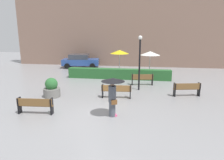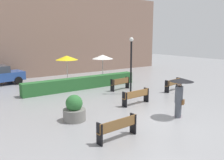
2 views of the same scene
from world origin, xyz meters
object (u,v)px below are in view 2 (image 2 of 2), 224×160
bench_mid_center (136,96)px  bench_far_right (173,84)px  pedestrian_with_umbrella (180,91)px  planter_pot (74,110)px  bench_back_row (120,83)px  patio_umbrella_yellow (67,58)px  lamp_post (131,60)px  bench_near_left (118,127)px  patio_umbrella_white (103,57)px

bench_mid_center → bench_far_right: bearing=13.5°
pedestrian_with_umbrella → planter_pot: pedestrian_with_umbrella is taller
planter_pot → pedestrian_with_umbrella: bearing=-30.9°
bench_back_row → patio_umbrella_yellow: 5.09m
planter_pot → patio_umbrella_yellow: (3.46, 8.15, 1.65)m
bench_far_right → lamp_post: bearing=161.3°
bench_near_left → pedestrian_with_umbrella: (3.95, 0.26, 0.85)m
planter_pot → lamp_post: 6.33m
bench_back_row → patio_umbrella_white: bearing=79.2°
bench_near_left → bench_back_row: bearing=51.9°
bench_far_right → lamp_post: size_ratio=0.46×
planter_pot → patio_umbrella_yellow: bearing=67.0°
bench_far_right → pedestrian_with_umbrella: pedestrian_with_umbrella is taller
bench_mid_center → lamp_post: (1.36, 2.13, 1.85)m
planter_pot → patio_umbrella_white: 9.84m
bench_back_row → planter_pot: planter_pot is taller
lamp_post → patio_umbrella_white: lamp_post is taller
patio_umbrella_white → bench_far_right: bearing=-69.0°
bench_far_right → bench_near_left: size_ratio=0.96×
bench_mid_center → planter_pot: size_ratio=1.52×
bench_back_row → bench_near_left: 8.65m
lamp_post → patio_umbrella_yellow: lamp_post is taller
bench_far_right → bench_mid_center: size_ratio=0.93×
bench_mid_center → patio_umbrella_yellow: size_ratio=0.80×
bench_near_left → pedestrian_with_umbrella: size_ratio=0.93×
bench_back_row → patio_umbrella_yellow: patio_umbrella_yellow is taller
bench_far_right → bench_back_row: bearing=139.0°
bench_near_left → patio_umbrella_yellow: bearing=74.6°
planter_pot → lamp_post: lamp_post is taller
bench_back_row → planter_pot: (-5.76, -3.93, 0.01)m
lamp_post → patio_umbrella_white: (0.87, 4.83, -0.20)m
bench_far_right → planter_pot: (-8.66, -1.41, 0.00)m
bench_near_left → patio_umbrella_yellow: (3.05, 11.03, 1.68)m
pedestrian_with_umbrella → patio_umbrella_white: patio_umbrella_white is taller
bench_far_right → pedestrian_with_umbrella: size_ratio=0.89×
bench_far_right → patio_umbrella_white: (-2.26, 5.89, 1.65)m
bench_back_row → patio_umbrella_white: 3.80m
bench_far_right → lamp_post: 3.78m
pedestrian_with_umbrella → bench_mid_center: bearing=93.9°
bench_back_row → pedestrian_with_umbrella: 6.74m
bench_back_row → bench_far_right: bench_far_right is taller
bench_back_row → bench_far_right: bearing=-41.0°
patio_umbrella_yellow → bench_mid_center: bearing=-84.9°
bench_far_right → planter_pot: 8.77m
bench_far_right → bench_mid_center: bench_far_right is taller
bench_far_right → patio_umbrella_white: patio_umbrella_white is taller
bench_mid_center → lamp_post: bearing=57.4°
bench_mid_center → pedestrian_with_umbrella: (0.20, -2.95, 0.84)m
pedestrian_with_umbrella → lamp_post: (1.16, 5.08, 1.01)m
bench_near_left → lamp_post: lamp_post is taller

